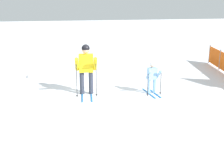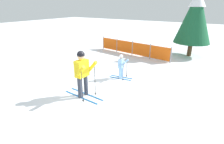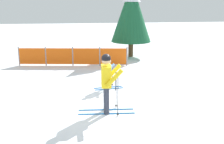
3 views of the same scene
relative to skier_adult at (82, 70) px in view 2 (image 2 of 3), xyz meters
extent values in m
plane|color=white|center=(0.07, 0.26, -0.99)|extent=(60.00, 60.00, 0.00)
cube|color=#1966B2|center=(-0.01, 0.15, -0.98)|extent=(1.58, 0.14, 0.02)
cube|color=#1966B2|center=(-0.03, -0.15, -0.98)|extent=(1.58, 0.14, 0.02)
cylinder|color=#333847|center=(-0.01, 0.15, -0.60)|extent=(0.15, 0.15, 0.75)
cylinder|color=#333847|center=(-0.03, -0.15, -0.60)|extent=(0.15, 0.15, 0.75)
cube|color=yellow|center=(-0.02, 0.00, 0.06)|extent=(0.29, 0.48, 0.58)
cylinder|color=yellow|center=(0.20, 0.28, 0.08)|extent=(0.50, 0.15, 0.52)
cylinder|color=yellow|center=(0.16, -0.30, 0.08)|extent=(0.50, 0.15, 0.52)
sphere|color=#D8AD8C|center=(-0.02, 0.00, 0.50)|extent=(0.25, 0.25, 0.25)
sphere|color=black|center=(-0.02, 0.00, 0.55)|extent=(0.26, 0.26, 0.26)
cylinder|color=black|center=(0.30, 0.29, -0.41)|extent=(0.02, 0.02, 1.16)
cylinder|color=black|center=(0.30, 0.29, -0.93)|extent=(0.07, 0.07, 0.01)
cylinder|color=black|center=(0.26, -0.33, -0.41)|extent=(0.02, 0.02, 1.16)
cylinder|color=black|center=(0.26, -0.33, -0.93)|extent=(0.07, 0.07, 0.01)
cube|color=#1966B2|center=(0.27, 2.25, -0.98)|extent=(1.02, 0.18, 0.02)
cube|color=#1966B2|center=(0.30, 2.06, -0.98)|extent=(1.02, 0.18, 0.02)
cylinder|color=#8CBFF2|center=(0.27, 2.25, -0.73)|extent=(0.10, 0.10, 0.49)
cylinder|color=#8CBFF2|center=(0.30, 2.06, -0.73)|extent=(0.10, 0.10, 0.49)
cube|color=#8CBFF2|center=(0.29, 2.15, -0.30)|extent=(0.21, 0.32, 0.38)
cylinder|color=#8CBFF2|center=(0.39, 2.36, -0.29)|extent=(0.32, 0.12, 0.34)
cylinder|color=#8CBFF2|center=(0.44, 1.98, -0.29)|extent=(0.32, 0.12, 0.34)
sphere|color=#D8AD8C|center=(0.29, 2.15, -0.01)|extent=(0.16, 0.16, 0.16)
sphere|color=white|center=(0.29, 2.15, 0.02)|extent=(0.17, 0.17, 0.17)
cylinder|color=black|center=(0.45, 2.41, -0.62)|extent=(0.02, 0.02, 0.76)
cylinder|color=black|center=(0.45, 2.41, -0.93)|extent=(0.07, 0.07, 0.01)
cylinder|color=black|center=(0.51, 1.95, -0.62)|extent=(0.02, 0.02, 0.76)
cylinder|color=black|center=(0.51, 1.95, -0.93)|extent=(0.07, 0.07, 0.01)
cylinder|color=gray|center=(-3.57, 6.24, -0.54)|extent=(0.06, 0.06, 0.91)
cylinder|color=gray|center=(-2.29, 6.07, -0.54)|extent=(0.06, 0.06, 0.91)
cylinder|color=gray|center=(-1.01, 5.89, -0.54)|extent=(0.06, 0.06, 0.91)
cylinder|color=gray|center=(0.27, 5.71, -0.54)|extent=(0.06, 0.06, 0.91)
cylinder|color=gray|center=(1.55, 5.53, -0.54)|extent=(0.06, 0.06, 0.91)
cube|color=#EC5C12|center=(-2.93, 6.16, -0.54)|extent=(1.28, 0.21, 0.77)
cube|color=#EC5C12|center=(-1.65, 5.98, -0.54)|extent=(1.28, 0.21, 0.77)
cube|color=#EC5C12|center=(-0.37, 5.80, -0.54)|extent=(1.28, 0.21, 0.77)
cube|color=#EC5C12|center=(0.91, 5.62, -0.54)|extent=(1.28, 0.21, 0.77)
cylinder|color=#4C3823|center=(2.15, 7.70, -0.57)|extent=(0.27, 0.27, 0.85)
cone|color=#195835|center=(2.15, 7.70, 1.43)|extent=(2.15, 2.15, 3.15)
camera|label=1|loc=(8.89, -0.59, 2.15)|focal=45.00mm
camera|label=2|loc=(3.87, -4.14, 2.11)|focal=28.00mm
camera|label=3|loc=(-0.78, -7.36, 2.10)|focal=45.00mm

